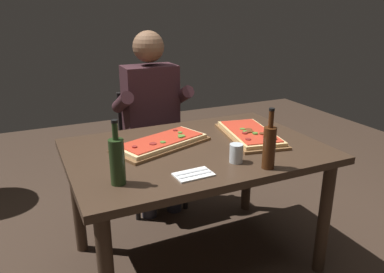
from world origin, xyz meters
name	(u,v)px	position (x,y,z in m)	size (l,w,h in m)	color
ground_plane	(195,258)	(0.00, 0.00, 0.00)	(6.40, 6.40, 0.00)	#38281E
dining_table	(196,163)	(0.00, 0.00, 0.64)	(1.40, 0.96, 0.74)	#3D2B1E
pizza_rectangular_front	(162,143)	(-0.16, 0.10, 0.76)	(0.60, 0.42, 0.05)	brown
pizza_rectangular_left	(250,134)	(0.37, 0.02, 0.76)	(0.37, 0.57, 0.05)	brown
wine_bottle_dark	(117,160)	(-0.51, -0.26, 0.85)	(0.07, 0.07, 0.30)	#233819
oil_bottle_amber	(269,146)	(0.20, -0.40, 0.85)	(0.06, 0.06, 0.30)	#47230F
tumbler_near_camera	(236,153)	(0.10, -0.27, 0.79)	(0.07, 0.07, 0.10)	silver
napkin_cutlery_set	(194,174)	(-0.17, -0.32, 0.74)	(0.18, 0.12, 0.01)	white
diner_chair	(149,142)	(0.01, 0.86, 0.49)	(0.44, 0.44, 0.87)	black
seated_diner	(153,114)	(0.01, 0.74, 0.74)	(0.53, 0.41, 1.33)	#23232D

